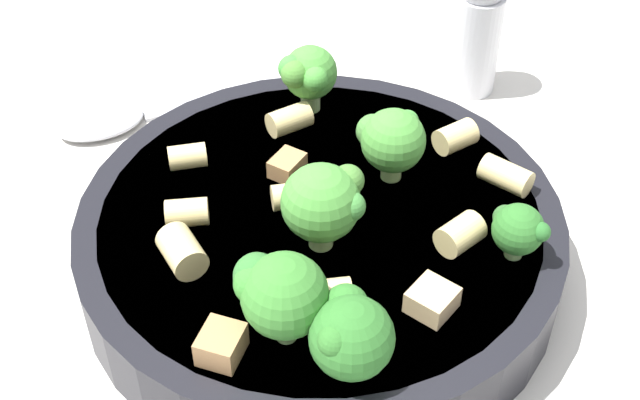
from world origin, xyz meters
The scene contains 22 objects.
ground_plane centered at (0.00, 0.00, 0.00)m, with size 2.00×2.00×0.00m, color beige.
pasta_bowl centered at (0.00, 0.00, 0.02)m, with size 0.25×0.25×0.04m.
broccoli_floret_0 centered at (-0.09, 0.03, 0.06)m, with size 0.04×0.04×0.04m.
broccoli_floret_1 centered at (0.01, -0.05, 0.06)m, with size 0.04×0.03×0.04m.
broccoli_floret_2 centered at (-0.02, 0.01, 0.07)m, with size 0.04×0.04×0.05m.
broccoli_floret_3 centered at (-0.06, 0.05, 0.07)m, with size 0.04×0.04×0.05m.
broccoli_floret_4 centered at (-0.07, -0.07, 0.06)m, with size 0.03×0.03×0.03m.
broccoli_floret_5 centered at (0.08, -0.04, 0.06)m, with size 0.04×0.04×0.04m.
rigatoni_0 centered at (0.01, -0.09, 0.05)m, with size 0.02×0.02×0.02m, color #E0C67F.
rigatoni_1 centered at (0.03, 0.06, 0.05)m, with size 0.01×0.01×0.02m, color #E0C67F.
rigatoni_2 centered at (0.07, 0.04, 0.05)m, with size 0.01×0.01×0.02m, color #E0C67F.
rigatoni_3 centered at (-0.06, 0.03, 0.05)m, with size 0.02×0.02×0.02m, color #E0C67F.
rigatoni_4 centered at (0.01, 0.01, 0.05)m, with size 0.01×0.01×0.03m, color #E0C67F.
rigatoni_5 centered at (0.07, -0.02, 0.05)m, with size 0.01×0.01×0.02m, color #E0C67F.
rigatoni_6 centered at (-0.05, -0.05, 0.05)m, with size 0.02×0.02×0.02m, color #E0C67F.
rigatoni_7 centered at (0.00, 0.07, 0.05)m, with size 0.02×0.02×0.02m, color #E0C67F.
rigatoni_8 centered at (-0.03, -0.10, 0.05)m, with size 0.01×0.01×0.03m, color #E0C67F.
chicken_chunk_0 centered at (-0.08, -0.02, 0.04)m, with size 0.02×0.02×0.01m, color tan.
chicken_chunk_1 centered at (-0.06, 0.08, 0.05)m, with size 0.02×0.02×0.01m, color #A87A4C.
chicken_chunk_2 centered at (0.04, 0.00, 0.04)m, with size 0.02×0.01×0.01m, color #A87A4C.
pepper_shaker centered at (0.10, -0.17, 0.05)m, with size 0.03×0.03×0.09m.
spoon centered at (0.17, 0.04, 0.00)m, with size 0.04×0.18×0.01m.
Camera 1 is at (-0.29, 0.16, 0.35)m, focal length 50.00 mm.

